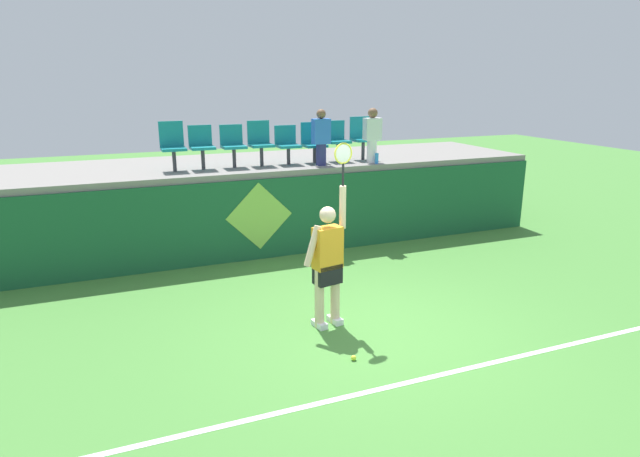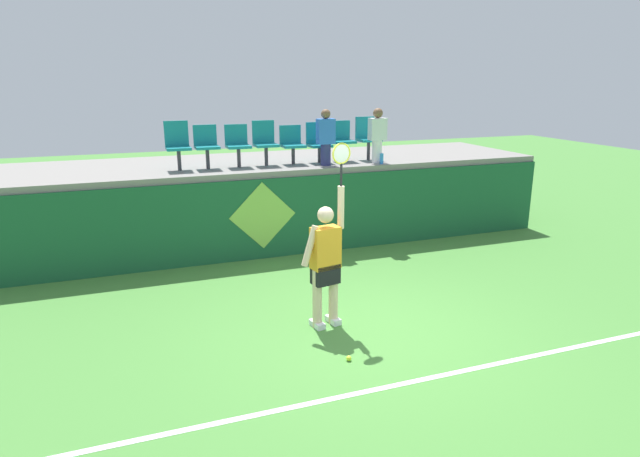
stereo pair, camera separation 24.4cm
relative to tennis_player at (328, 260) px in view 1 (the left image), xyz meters
The scene contains 18 objects.
ground_plane 1.13m from the tennis_player, 38.98° to the right, with size 40.00×40.00×0.00m, color #478438.
court_back_wall 3.22m from the tennis_player, 81.53° to the left, with size 11.28×0.20×1.52m, color #195633.
spectator_platform 4.60m from the tennis_player, 84.04° to the left, with size 11.28×2.81×0.12m, color gray.
court_baseline_stripe 2.01m from the tennis_player, 74.56° to the right, with size 10.15×0.08×0.01m, color white.
tennis_player is the anchor object (origin of this frame).
tennis_ball 1.38m from the tennis_player, 94.86° to the right, with size 0.07×0.07×0.07m, color #D1E533.
water_bottle 4.15m from the tennis_player, 53.35° to the left, with size 0.07×0.07×0.21m, color #338CE5.
stadium_chair_0 4.36m from the tennis_player, 110.36° to the left, with size 0.44×0.42×0.90m.
stadium_chair_1 4.20m from the tennis_player, 103.38° to the left, with size 0.44×0.42×0.81m.
stadium_chair_2 4.10m from the tennis_player, 94.92° to the left, with size 0.44×0.42×0.81m.
stadium_chair_3 4.11m from the tennis_player, 86.99° to the left, with size 0.44×0.42×0.87m.
stadium_chair_4 4.15m from the tennis_player, 79.04° to the left, with size 0.44×0.42×0.76m.
stadium_chair_5 4.30m from the tennis_player, 71.46° to the left, with size 0.44×0.42×0.80m.
stadium_chair_6 4.49m from the tennis_player, 64.92° to the left, with size 0.44×0.42×0.82m.
stadium_chair_7 4.76m from the tennis_player, 58.45° to the left, with size 0.44×0.42×0.88m.
spectator_0 3.95m from the tennis_player, 69.35° to the left, with size 0.34×0.20×1.09m.
spectator_1 4.40m from the tennis_player, 55.06° to the left, with size 0.34×0.20×1.09m.
wall_signage_mount 3.22m from the tennis_player, 91.72° to the left, with size 1.27×0.01×1.47m.
Camera 1 is at (-3.15, -5.97, 3.33)m, focal length 30.33 mm.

